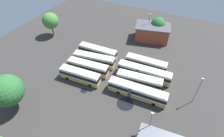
{
  "coord_description": "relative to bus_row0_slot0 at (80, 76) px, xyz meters",
  "views": [
    {
      "loc": [
        16.31,
        -34.88,
        36.83
      ],
      "look_at": [
        -1.18,
        0.34,
        1.58
      ],
      "focal_mm": 28.74,
      "sensor_mm": 36.0,
      "label": 1
    }
  ],
  "objects": [
    {
      "name": "ground_plane",
      "position": [
        7.74,
        6.61,
        -1.9
      ],
      "size": [
        96.81,
        96.81,
        0.0
      ],
      "primitive_type": "plane",
      "color": "#383533"
    },
    {
      "name": "bus_row0_slot0",
      "position": [
        0.0,
        0.0,
        0.0
      ],
      "size": [
        12.05,
        3.47,
        3.59
      ],
      "color": "silver",
      "rests_on": "ground_plane"
    },
    {
      "name": "bus_row0_slot1",
      "position": [
        0.1,
        4.01,
        0.0
      ],
      "size": [
        12.6,
        3.72,
        3.59
      ],
      "color": "silver",
      "rests_on": "ground_plane"
    },
    {
      "name": "bus_row0_slot2",
      "position": [
        -0.08,
        7.88,
        0.0
      ],
      "size": [
        13.23,
        4.53,
        3.59
      ],
      "color": "silver",
      "rests_on": "ground_plane"
    },
    {
      "name": "bus_row0_slot3",
      "position": [
        -1.05,
        11.84,
        0.0
      ],
      "size": [
        12.91,
        3.04,
        3.59
      ],
      "color": "silver",
      "rests_on": "ground_plane"
    },
    {
      "name": "bus_row1_slot0",
      "position": [
        16.35,
        1.63,
        0.0
      ],
      "size": [
        15.37,
        3.3,
        3.59
      ],
      "color": "silver",
      "rests_on": "ground_plane"
    },
    {
      "name": "bus_row1_slot1",
      "position": [
        15.56,
        5.5,
        0.0
      ],
      "size": [
        12.53,
        3.95,
        3.59
      ],
      "color": "silver",
      "rests_on": "ground_plane"
    },
    {
      "name": "bus_row1_slot2",
      "position": [
        15.65,
        9.15,
        0.0
      ],
      "size": [
        15.39,
        3.41,
        3.59
      ],
      "color": "silver",
      "rests_on": "ground_plane"
    },
    {
      "name": "bus_row1_slot3",
      "position": [
        14.95,
        13.12,
        0.0
      ],
      "size": [
        12.41,
        3.03,
        3.59
      ],
      "color": "silver",
      "rests_on": "ground_plane"
    },
    {
      "name": "depot_building",
      "position": [
        11.51,
        30.14,
        0.92
      ],
      "size": [
        13.74,
        10.46,
        5.59
      ],
      "color": "#99422D",
      "rests_on": "ground_plane"
    },
    {
      "name": "lamp_post_near_entrance",
      "position": [
        29.72,
        6.24,
        2.72
      ],
      "size": [
        0.56,
        0.28,
        8.4
      ],
      "color": "slate",
      "rests_on": "ground_plane"
    },
    {
      "name": "lamp_post_by_building",
      "position": [
        22.22,
        -7.37,
        2.55
      ],
      "size": [
        0.56,
        0.28,
        8.07
      ],
      "color": "slate",
      "rests_on": "ground_plane"
    },
    {
      "name": "lamp_post_far_corner",
      "position": [
        9.73,
        30.37,
        3.32
      ],
      "size": [
        0.56,
        0.28,
        9.59
      ],
      "color": "slate",
      "rests_on": "ground_plane"
    },
    {
      "name": "tree_west_edge",
      "position": [
        12.7,
        32.59,
        3.24
      ],
      "size": [
        5.25,
        5.25,
        7.78
      ],
      "color": "brown",
      "rests_on": "ground_plane"
    },
    {
      "name": "tree_northwest",
      "position": [
        -23.28,
        16.02,
        4.08
      ],
      "size": [
        5.91,
        5.91,
        8.95
      ],
      "color": "brown",
      "rests_on": "ground_plane"
    },
    {
      "name": "tree_northeast",
      "position": [
        -9.07,
        -14.92,
        4.32
      ],
      "size": [
        7.5,
        7.5,
        9.98
      ],
      "color": "brown",
      "rests_on": "ground_plane"
    },
    {
      "name": "puddle_back_corner",
      "position": [
        -1.52,
        15.35,
        -1.89
      ],
      "size": [
        2.37,
        2.37,
        0.01
      ],
      "primitive_type": "cylinder",
      "color": "black",
      "rests_on": "ground_plane"
    },
    {
      "name": "puddle_front_lane",
      "position": [
        14.71,
        -1.96,
        -1.89
      ],
      "size": [
        4.33,
        4.33,
        0.01
      ],
      "primitive_type": "cylinder",
      "color": "black",
      "rests_on": "ground_plane"
    },
    {
      "name": "puddle_centre_drain",
      "position": [
        2.92,
        -2.92,
        -1.89
      ],
      "size": [
        1.9,
        1.9,
        0.01
      ],
      "primitive_type": "cylinder",
      "color": "black",
      "rests_on": "ground_plane"
    },
    {
      "name": "puddle_between_rows",
      "position": [
        7.67,
        6.62,
        -1.89
      ],
      "size": [
        1.47,
        1.47,
        0.01
      ],
      "primitive_type": "cylinder",
      "color": "black",
      "rests_on": "ground_plane"
    }
  ]
}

